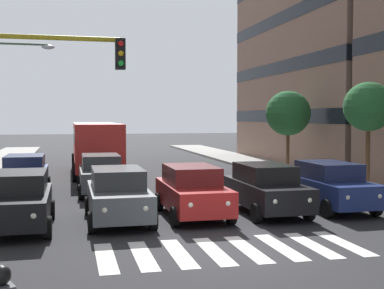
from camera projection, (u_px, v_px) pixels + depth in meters
ground_plane at (231, 250)px, 13.17m from camera, size 180.00×180.00×0.00m
building_left_block_0 at (335, 46)px, 37.71m from camera, size 8.92×18.67×17.12m
crosswalk_markings at (231, 250)px, 13.17m from camera, size 6.75×2.80×0.01m
car_0 at (330, 185)px, 18.90m from camera, size 2.02×4.44×1.72m
car_1 at (266, 188)px, 18.10m from camera, size 2.02×4.44×1.72m
car_2 at (192, 191)px, 17.50m from camera, size 2.02×4.44×1.72m
car_3 at (118, 195)px, 16.66m from camera, size 2.02×4.44×1.72m
car_4 at (19, 200)px, 15.56m from camera, size 2.02×4.44×1.72m
car_row2_0 at (25, 175)px, 22.38m from camera, size 2.02×4.44×1.72m
car_row2_1 at (101, 174)px, 22.66m from camera, size 2.02×4.44×1.72m
bus_behind_traffic at (96, 142)px, 30.74m from camera, size 2.78×10.50×3.00m
traffic_light_gantry at (4, 104)px, 12.33m from camera, size 4.15×0.36×5.50m
street_tree_1 at (368, 107)px, 23.11m from camera, size 2.21×2.21×4.79m
street_tree_2 at (288, 113)px, 30.45m from camera, size 2.64×2.64×4.76m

